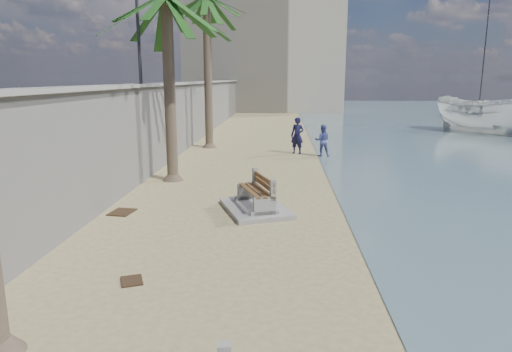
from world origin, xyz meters
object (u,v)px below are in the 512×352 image
object	(u,v)px
person_b	(323,139)
sailboat_west	(478,113)
palm_back	(206,0)
yacht_far	(465,115)
person_a	(297,133)
bench_far	(256,196)
boat_cruiser	(488,113)
palm_mid	(166,0)

from	to	relation	value
person_b	sailboat_west	world-z (taller)	sailboat_west
palm_back	yacht_far	world-z (taller)	palm_back
palm_back	person_a	bearing A→B (deg)	-21.59
bench_far	yacht_far	bearing A→B (deg)	60.47
person_a	boat_cruiser	world-z (taller)	boat_cruiser
sailboat_west	yacht_far	bearing A→B (deg)	-131.60
sailboat_west	palm_mid	bearing A→B (deg)	-127.64
person_b	yacht_far	bearing A→B (deg)	-124.38
palm_back	boat_cruiser	size ratio (longest dim) A/B	2.44
person_b	sailboat_west	distance (m)	31.36
person_a	person_b	xyz separation A→B (m)	(1.23, -0.66, -0.21)
palm_mid	sailboat_west	xyz separation A→B (m)	(24.26, 31.46, -6.17)
palm_mid	palm_back	bearing A→B (deg)	89.46
palm_mid	yacht_far	distance (m)	36.73
boat_cruiser	yacht_far	world-z (taller)	boat_cruiser
boat_cruiser	sailboat_west	bearing A→B (deg)	36.11
bench_far	person_b	world-z (taller)	person_b
person_a	sailboat_west	xyz separation A→B (m)	(19.33, 24.93, -0.72)
person_a	person_b	distance (m)	1.41
palm_mid	palm_back	xyz separation A→B (m)	(0.08, 8.44, 1.30)
palm_mid	sailboat_west	world-z (taller)	sailboat_west
bench_far	person_b	bearing A→B (deg)	74.15
bench_far	sailboat_west	bearing A→B (deg)	59.44
palm_mid	person_b	world-z (taller)	palm_mid
bench_far	palm_mid	world-z (taller)	palm_mid
person_b	person_a	bearing A→B (deg)	-28.35
palm_mid	sailboat_west	distance (m)	40.20
boat_cruiser	yacht_far	distance (m)	12.96
bench_far	palm_back	world-z (taller)	palm_back
bench_far	person_b	size ratio (longest dim) A/B	1.62
boat_cruiser	sailboat_west	world-z (taller)	sailboat_west
bench_far	palm_back	distance (m)	14.75
person_a	sailboat_west	world-z (taller)	sailboat_west
bench_far	palm_mid	distance (m)	7.98
bench_far	person_b	xyz separation A→B (m)	(2.77, 9.76, 0.43)
palm_mid	palm_back	distance (m)	8.54
palm_back	sailboat_west	world-z (taller)	sailboat_west
palm_back	person_b	bearing A→B (deg)	-23.03
bench_far	palm_mid	xyz separation A→B (m)	(-3.38, 3.90, 6.08)
boat_cruiser	palm_back	bearing A→B (deg)	169.70
palm_mid	person_b	distance (m)	10.20
bench_far	boat_cruiser	size ratio (longest dim) A/B	0.78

